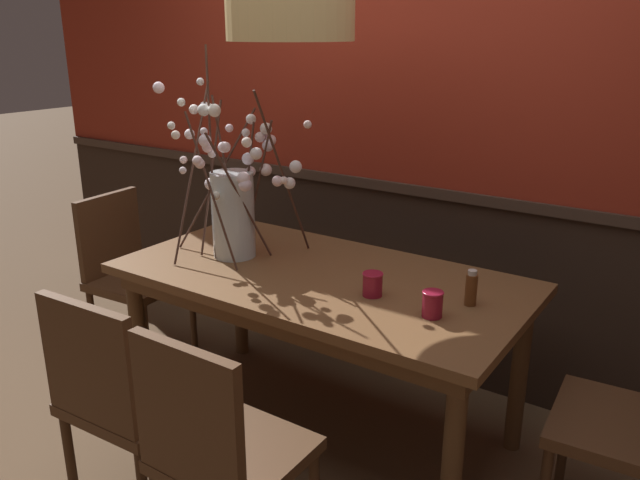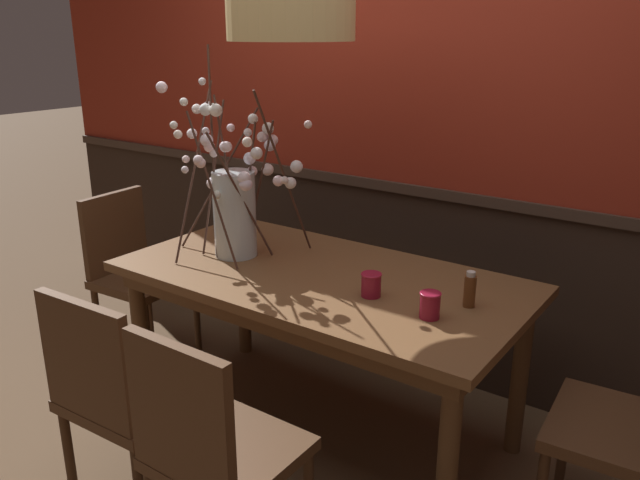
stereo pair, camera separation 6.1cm
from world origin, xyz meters
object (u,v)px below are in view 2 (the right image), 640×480
object	(u,v)px
chair_far_side_left	(364,252)
chair_near_side_left	(120,391)
vase_with_blossoms	(235,203)
condiment_bottle	(470,290)
dining_table	(320,292)
chair_near_side_right	(212,449)
pendant_lamp	(291,8)
chair_head_west_end	(134,267)
candle_holder_nearer_edge	(371,285)
chair_head_east_end	(637,420)
candle_holder_nearer_center	(430,305)

from	to	relation	value
chair_far_side_left	chair_near_side_left	distance (m)	1.67
vase_with_blossoms	condiment_bottle	bearing A→B (deg)	3.95
dining_table	chair_near_side_right	xyz separation A→B (m)	(0.23, -0.88, -0.15)
vase_with_blossoms	pendant_lamp	size ratio (longest dim) A/B	0.71
chair_head_west_end	vase_with_blossoms	distance (m)	0.93
chair_far_side_left	vase_with_blossoms	bearing A→B (deg)	-98.94
candle_holder_nearer_edge	condiment_bottle	world-z (taller)	condiment_bottle
vase_with_blossoms	dining_table	bearing A→B (deg)	3.48
pendant_lamp	chair_near_side_right	bearing A→B (deg)	-67.52
chair_head_west_end	dining_table	bearing A→B (deg)	-0.06
chair_head_east_end	chair_far_side_left	size ratio (longest dim) A/B	0.95
chair_head_east_end	chair_near_side_right	bearing A→B (deg)	-138.32
candle_holder_nearer_edge	pendant_lamp	world-z (taller)	pendant_lamp
candle_holder_nearer_center	pendant_lamp	distance (m)	1.23
chair_head_east_end	candle_holder_nearer_edge	world-z (taller)	chair_head_east_end
candle_holder_nearer_edge	vase_with_blossoms	bearing A→B (deg)	175.89
dining_table	chair_head_west_end	distance (m)	1.24
chair_head_east_end	chair_near_side_left	distance (m)	1.74
vase_with_blossoms	candle_holder_nearer_edge	bearing A→B (deg)	-4.11
chair_near_side_left	condiment_bottle	distance (m)	1.30
pendant_lamp	vase_with_blossoms	bearing A→B (deg)	-174.87
chair_near_side_right	vase_with_blossoms	size ratio (longest dim) A/B	1.00
chair_near_side_right	candle_holder_nearer_center	distance (m)	0.88
dining_table	chair_near_side_right	distance (m)	0.92
candle_holder_nearer_center	dining_table	bearing A→B (deg)	167.53
chair_head_east_end	chair_far_side_left	world-z (taller)	chair_far_side_left
chair_head_east_end	chair_far_side_left	distance (m)	1.75
chair_head_west_end	chair_near_side_left	world-z (taller)	chair_head_west_end
vase_with_blossoms	candle_holder_nearer_edge	distance (m)	0.77
chair_near_side_right	chair_near_side_left	size ratio (longest dim) A/B	1.02
chair_head_west_end	candle_holder_nearer_edge	distance (m)	1.56
chair_far_side_left	pendant_lamp	xyz separation A→B (m)	(0.17, -0.84, 1.26)
chair_near_side_left	candle_holder_nearer_edge	world-z (taller)	chair_near_side_left
chair_far_side_left	candle_holder_nearer_center	size ratio (longest dim) A/B	9.85
chair_head_west_end	candle_holder_nearer_edge	world-z (taller)	chair_head_west_end
chair_near_side_left	vase_with_blossoms	bearing A→B (deg)	101.71
candle_holder_nearer_center	condiment_bottle	size ratio (longest dim) A/B	0.70
condiment_bottle	candle_holder_nearer_edge	bearing A→B (deg)	-159.50
chair_near_side_right	candle_holder_nearer_edge	bearing A→B (deg)	85.17
candle_holder_nearer_center	pendant_lamp	xyz separation A→B (m)	(-0.70, 0.13, 1.00)
dining_table	vase_with_blossoms	size ratio (longest dim) A/B	1.88
chair_near_side_right	candle_holder_nearer_center	world-z (taller)	chair_near_side_right
chair_far_side_left	vase_with_blossoms	world-z (taller)	vase_with_blossoms
vase_with_blossoms	pendant_lamp	xyz separation A→B (m)	(0.31, 0.03, 0.81)
chair_head_east_end	candle_holder_nearer_center	bearing A→B (deg)	-167.67
chair_near_side_left	pendant_lamp	size ratio (longest dim) A/B	0.69
candle_holder_nearer_center	candle_holder_nearer_edge	xyz separation A→B (m)	(-0.27, 0.04, -0.00)
candle_holder_nearer_center	pendant_lamp	size ratio (longest dim) A/B	0.07
chair_head_east_end	vase_with_blossoms	xyz separation A→B (m)	(-1.69, -0.05, 0.47)
dining_table	chair_head_west_end	bearing A→B (deg)	179.94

